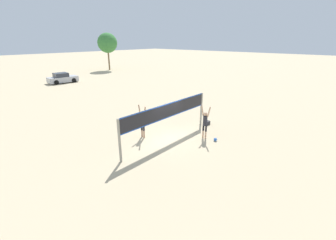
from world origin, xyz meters
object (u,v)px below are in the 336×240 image
(volleyball, at_px, (215,139))
(gear_bag, at_px, (207,123))
(volleyball_net, at_px, (168,115))
(tree_right_cluster, at_px, (107,43))
(player_blocker, at_px, (142,121))
(parked_car_near, at_px, (62,78))
(player_spiker, at_px, (205,121))

(volleyball, xyz_separation_m, gear_bag, (2.18, 1.98, 0.03))
(volleyball_net, bearing_deg, tree_right_cluster, 61.07)
(player_blocker, height_order, parked_car_near, player_blocker)
(volleyball_net, height_order, parked_car_near, volleyball_net)
(volleyball_net, distance_m, volleyball, 3.44)
(player_blocker, relative_size, volleyball, 10.27)
(player_blocker, bearing_deg, gear_bag, 68.15)
(player_spiker, height_order, volleyball, player_spiker)
(gear_bag, height_order, parked_car_near, parked_car_near)
(gear_bag, bearing_deg, player_spiker, -152.22)
(player_spiker, height_order, parked_car_near, player_spiker)
(player_spiker, bearing_deg, volleyball_net, 46.36)
(player_spiker, bearing_deg, tree_right_cluster, -25.38)
(player_spiker, height_order, player_blocker, player_spiker)
(volleyball, height_order, tree_right_cluster, tree_right_cluster)
(parked_car_near, relative_size, tree_right_cluster, 0.57)
(player_spiker, xyz_separation_m, tree_right_cluster, (16.08, 33.90, 4.19))
(parked_car_near, bearing_deg, volleyball, -90.84)
(player_blocker, xyz_separation_m, tree_right_cluster, (18.68, 30.78, 4.20))
(volleyball_net, distance_m, tree_right_cluster, 37.03)
(volleyball_net, xyz_separation_m, volleyball, (1.81, -2.46, -1.59))
(volleyball_net, relative_size, player_spiker, 3.48)
(gear_bag, bearing_deg, volleyball_net, 173.18)
(player_blocker, height_order, tree_right_cluster, tree_right_cluster)
(volleyball_net, distance_m, player_blocker, 1.78)
(gear_bag, bearing_deg, tree_right_cluster, 67.08)
(volleyball_net, xyz_separation_m, gear_bag, (3.99, -0.48, -1.56))
(volleyball, distance_m, tree_right_cluster, 38.58)
(volleyball, bearing_deg, volleyball_net, 126.26)
(volleyball_net, height_order, player_blocker, volleyball_net)
(volleyball, bearing_deg, tree_right_cluster, 65.22)
(volleyball_net, height_order, volleyball, volleyball_net)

